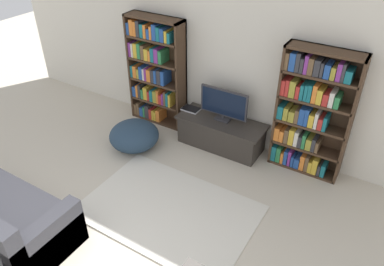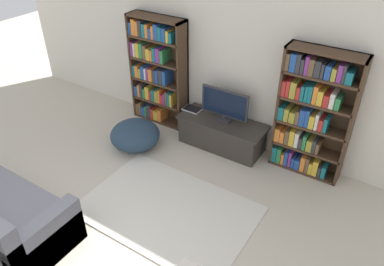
# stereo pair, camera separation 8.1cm
# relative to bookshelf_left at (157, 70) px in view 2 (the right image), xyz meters

# --- Properties ---
(wall_back) EXTENTS (8.80, 0.06, 2.60)m
(wall_back) POSITION_rel_bookshelf_left_xyz_m (1.32, 0.18, 0.35)
(wall_back) COLOR silver
(wall_back) RESTS_ON ground_plane
(bookshelf_left) EXTENTS (1.02, 0.30, 1.87)m
(bookshelf_left) POSITION_rel_bookshelf_left_xyz_m (0.00, 0.00, 0.00)
(bookshelf_left) COLOR #422D1E
(bookshelf_left) RESTS_ON ground_plane
(bookshelf_right) EXTENTS (1.02, 0.30, 1.87)m
(bookshelf_right) POSITION_rel_bookshelf_left_xyz_m (2.65, -0.00, -0.02)
(bookshelf_right) COLOR #422D1E
(bookshelf_right) RESTS_ON ground_plane
(tv_stand) EXTENTS (1.41, 0.56, 0.48)m
(tv_stand) POSITION_rel_bookshelf_left_xyz_m (1.38, -0.16, -0.71)
(tv_stand) COLOR #332D28
(tv_stand) RESTS_ON ground_plane
(television) EXTENTS (0.79, 0.16, 0.52)m
(television) POSITION_rel_bookshelf_left_xyz_m (1.38, -0.12, -0.19)
(television) COLOR #2D2D33
(television) RESTS_ON tv_stand
(laptop) EXTENTS (0.29, 0.21, 0.03)m
(laptop) POSITION_rel_bookshelf_left_xyz_m (0.79, -0.12, -0.46)
(laptop) COLOR #B7B7BC
(laptop) RESTS_ON tv_stand
(area_rug) EXTENTS (2.21, 1.49, 0.02)m
(area_rug) POSITION_rel_bookshelf_left_xyz_m (1.49, -1.81, -0.94)
(area_rug) COLOR beige
(area_rug) RESTS_ON ground_plane
(beanbag_ottoman) EXTENTS (0.79, 0.79, 0.44)m
(beanbag_ottoman) POSITION_rel_bookshelf_left_xyz_m (0.21, -0.91, -0.73)
(beanbag_ottoman) COLOR #23384C
(beanbag_ottoman) RESTS_ON ground_plane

